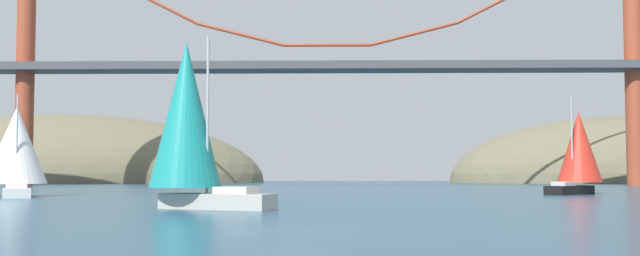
{
  "coord_description": "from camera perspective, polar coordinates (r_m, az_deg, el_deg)",
  "views": [
    {
      "loc": [
        1.36,
        -25.18,
        1.83
      ],
      "look_at": [
        0.0,
        40.77,
        5.68
      ],
      "focal_mm": 44.04,
      "sensor_mm": 36.0,
      "label": 1
    }
  ],
  "objects": [
    {
      "name": "sailboat_teal_sail",
      "position": [
        41.86,
        -9.55,
        0.53
      ],
      "size": [
        7.51,
        5.38,
        9.01
      ],
      "color": "#B7B2A8",
      "rests_on": "ground_plane"
    },
    {
      "name": "headland_right",
      "position": [
        170.59,
        21.33,
        -3.72
      ],
      "size": [
        71.05,
        44.0,
        26.92
      ],
      "primitive_type": "ellipsoid",
      "color": "#6B664C",
      "rests_on": "ground_plane"
    },
    {
      "name": "ground_plane",
      "position": [
        25.29,
        -1.92,
        -7.49
      ],
      "size": [
        360.0,
        360.0,
        0.0
      ],
      "primitive_type": "plane",
      "color": "navy"
    },
    {
      "name": "sailboat_white_mainsail",
      "position": [
        67.66,
        -21.2,
        -1.36
      ],
      "size": [
        6.48,
        8.63,
        8.11
      ],
      "color": "white",
      "rests_on": "ground_plane"
    },
    {
      "name": "suspension_bridge",
      "position": [
        121.49,
        0.53,
        5.07
      ],
      "size": [
        130.01,
        6.0,
        42.37
      ],
      "color": "#A34228",
      "rests_on": "ground_plane"
    },
    {
      "name": "headland_left",
      "position": [
        169.82,
        -18.24,
        -3.79
      ],
      "size": [
        83.16,
        44.0,
        28.07
      ],
      "primitive_type": "ellipsoid",
      "color": "#6B664C",
      "rests_on": "ground_plane"
    },
    {
      "name": "sailboat_scarlet_sail",
      "position": [
        73.9,
        18.26,
        -1.53
      ],
      "size": [
        6.74,
        6.73,
        8.66
      ],
      "color": "black",
      "rests_on": "ground_plane"
    }
  ]
}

